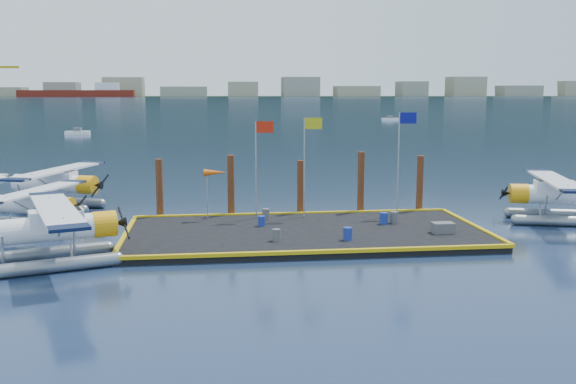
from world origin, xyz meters
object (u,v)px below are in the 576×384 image
at_px(seaplane_a, 47,233).
at_px(drum_2, 384,218).
at_px(seaplane_b, 30,208).
at_px(piling_4, 420,186).
at_px(piling_2, 301,189).
at_px(flagpole_yellow, 308,152).
at_px(piling_0, 160,191).
at_px(crate, 443,228).
at_px(seaplane_d, 561,197).
at_px(drum_3, 276,235).
at_px(piling_3, 361,185).
at_px(piling_1, 231,188).
at_px(seaplane_c, 52,186).
at_px(drum_4, 394,217).
at_px(drum_1, 348,234).
at_px(flagpole_red, 259,154).
at_px(drum_0, 262,221).
at_px(windsock, 215,174).
at_px(drum_5, 266,214).
at_px(flagpole_blue, 402,148).

xyz_separation_m(seaplane_a, drum_2, (17.87, 5.74, -0.88)).
relative_size(seaplane_b, piling_4, 2.27).
height_order(piling_2, piling_4, piling_4).
relative_size(flagpole_yellow, piling_2, 1.63).
xyz_separation_m(seaplane_a, piling_0, (4.47, 10.04, 0.38)).
relative_size(crate, piling_0, 0.29).
height_order(seaplane_d, piling_2, piling_2).
xyz_separation_m(drum_3, piling_3, (6.40, 7.82, 1.44)).
height_order(piling_1, piling_4, piling_1).
bearing_deg(seaplane_c, drum_4, 85.88).
distance_m(flagpole_yellow, piling_2, 3.07).
bearing_deg(drum_1, flagpole_red, 122.69).
bearing_deg(drum_2, piling_1, 154.21).
xyz_separation_m(drum_0, piling_1, (-1.63, 4.00, 1.40)).
bearing_deg(drum_0, piling_4, 20.18).
relative_size(seaplane_b, seaplane_d, 0.88).
bearing_deg(seaplane_c, drum_1, 72.66).
height_order(drum_3, windsock, windsock).
height_order(seaplane_d, drum_4, seaplane_d).
bearing_deg(seaplane_a, seaplane_c, 173.39).
height_order(flagpole_yellow, piling_4, flagpole_yellow).
distance_m(seaplane_a, piling_1, 13.47).
height_order(seaplane_b, piling_0, piling_0).
bearing_deg(piling_0, drum_4, -16.24).
bearing_deg(drum_0, windsock, 137.94).
bearing_deg(seaplane_b, piling_3, 115.46).
relative_size(seaplane_d, drum_1, 15.18).
bearing_deg(drum_5, flagpole_red, 128.17).
height_order(drum_0, flagpole_red, flagpole_red).
height_order(drum_4, piling_3, piling_3).
distance_m(drum_3, piling_1, 8.22).
height_order(drum_3, piling_2, piling_2).
relative_size(seaplane_b, drum_5, 13.81).
bearing_deg(drum_2, flagpole_red, 159.42).
bearing_deg(piling_1, drum_0, -67.82).
relative_size(drum_5, flagpole_blue, 0.10).
bearing_deg(seaplane_b, crate, 97.65).
height_order(drum_3, drum_5, drum_5).
bearing_deg(seaplane_c, drum_3, 66.70).
height_order(flagpole_red, piling_1, flagpole_red).
height_order(seaplane_a, drum_5, seaplane_a).
xyz_separation_m(seaplane_b, piling_1, (11.93, 1.93, 0.68)).
distance_m(drum_5, piling_2, 3.39).
bearing_deg(piling_3, windsock, -170.47).
bearing_deg(piling_0, crate, -23.88).
relative_size(seaplane_a, flagpole_yellow, 1.68).
bearing_deg(seaplane_c, piling_2, 91.80).
bearing_deg(piling_1, piling_4, 0.00).
xyz_separation_m(flagpole_yellow, windsock, (-5.73, 0.00, -1.28)).
bearing_deg(drum_1, windsock, 136.72).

